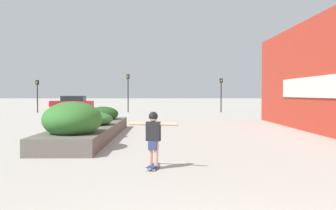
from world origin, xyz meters
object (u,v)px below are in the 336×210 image
car_leftmost (72,102)px  traffic_light_right (221,89)px  skateboarder (153,133)px  traffic_light_left (128,87)px  car_center_left (286,103)px  skateboard (153,166)px  traffic_light_far_left (37,90)px

car_leftmost → traffic_light_right: (16.22, -5.79, 1.47)m
skateboarder → traffic_light_right: traffic_light_right is taller
traffic_light_left → car_center_left: bearing=11.6°
skateboarder → car_leftmost: bearing=122.5°
skateboard → traffic_light_far_left: (-11.99, 27.57, 2.12)m
skateboard → skateboarder: (0.00, 0.00, 0.82)m
traffic_light_right → car_leftmost: bearing=160.4°
car_leftmost → traffic_light_left: bearing=-130.1°
car_leftmost → traffic_light_left: traffic_light_left is taller
skateboarder → traffic_light_right: size_ratio=0.39×
traffic_light_left → skateboarder: bearing=-83.5°
car_center_left → traffic_light_left: (-16.94, -3.47, 1.77)m
skateboard → traffic_light_right: 28.93m
traffic_light_left → traffic_light_far_left: 8.82m
car_leftmost → car_center_left: (23.87, -2.36, -0.07)m
skateboard → traffic_light_right: traffic_light_right is taller
car_center_left → traffic_light_right: traffic_light_right is taller
skateboard → traffic_light_left: traffic_light_left is taller
car_leftmost → traffic_light_far_left: 6.81m
car_center_left → traffic_light_left: bearing=-78.4°
skateboarder → traffic_light_left: 28.39m
traffic_light_right → traffic_light_left: bearing=-179.7°
car_leftmost → skateboard: bearing=-163.4°
skateboarder → skateboard: bearing=0.0°
skateboarder → car_center_left: car_center_left is taller
skateboarder → car_center_left: bearing=82.4°
traffic_light_left → traffic_light_right: size_ratio=1.12×
car_leftmost → car_center_left: car_leftmost is taller
skateboard → car_center_left: size_ratio=0.14×
traffic_light_left → traffic_light_far_left: traffic_light_left is taller
car_center_left → traffic_light_right: size_ratio=1.40×
skateboard → traffic_light_left: size_ratio=0.18×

